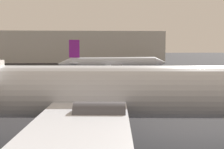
% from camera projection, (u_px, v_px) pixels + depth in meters
% --- Properties ---
extents(airplane_at_gate, '(35.68, 24.49, 10.75)m').
position_uv_depth(airplane_at_gate, '(107.00, 92.00, 21.39)').
color(airplane_at_gate, silver).
rests_on(airplane_at_gate, ground_plane).
extents(airplane_far_left, '(28.50, 25.05, 8.80)m').
position_uv_depth(airplane_far_left, '(113.00, 63.00, 76.11)').
color(airplane_far_left, '#B2BCCC').
rests_on(airplane_far_left, ground_plane).
extents(terminal_building, '(88.34, 26.52, 13.70)m').
position_uv_depth(terminal_building, '(66.00, 47.00, 141.15)').
color(terminal_building, '#B7B7B2').
rests_on(terminal_building, ground_plane).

